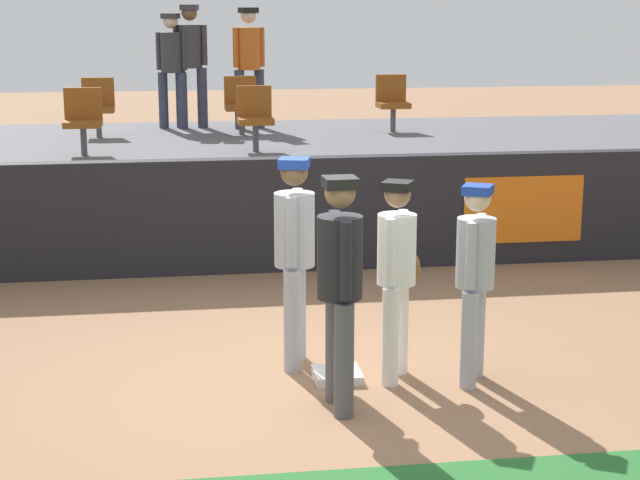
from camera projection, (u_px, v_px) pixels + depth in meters
name	position (u px, v px, depth m)	size (l,w,h in m)	color
ground_plane	(307.00, 386.00, 8.78)	(60.00, 60.00, 0.00)	#936B4C
first_base	(337.00, 375.00, 8.91)	(0.40, 0.40, 0.08)	white
player_fielder_home	(397.00, 266.00, 8.73)	(0.50, 0.47, 1.72)	white
player_runner_visitor	(475.00, 270.00, 8.65)	(0.44, 0.44, 1.70)	#9EA3AD
player_coach_visitor	(295.00, 247.00, 9.04)	(0.43, 0.51, 1.86)	#9EA3AD
player_umpire	(340.00, 277.00, 8.05)	(0.37, 0.52, 1.87)	#4C4C51
field_wall	(265.00, 215.00, 12.36)	(18.00, 0.26, 1.37)	black
bleacher_platform	(246.00, 183.00, 14.85)	(18.00, 4.80, 1.25)	#59595E
seat_front_left	(83.00, 117.00, 13.21)	(0.48, 0.44, 0.84)	#4C4C51
seat_back_left	(98.00, 104.00, 14.96)	(0.46, 0.44, 0.84)	#4C4C51
seat_back_center	(241.00, 102.00, 15.25)	(0.47, 0.44, 0.84)	#4C4C51
seat_back_right	(392.00, 100.00, 15.57)	(0.46, 0.44, 0.84)	#4C4C51
seat_front_center	(255.00, 115.00, 13.52)	(0.46, 0.44, 0.84)	#4C4C51
spectator_hooded	(249.00, 59.00, 15.79)	(0.49, 0.43, 1.82)	#33384C
spectator_capped	(191.00, 57.00, 15.90)	(0.51, 0.42, 1.86)	#33384C
spectator_casual	(172.00, 62.00, 15.81)	(0.46, 0.42, 1.73)	#33384C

